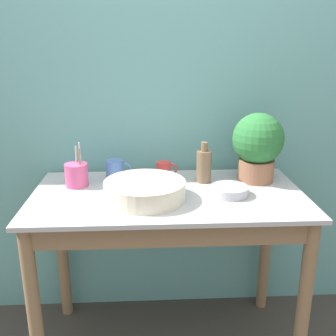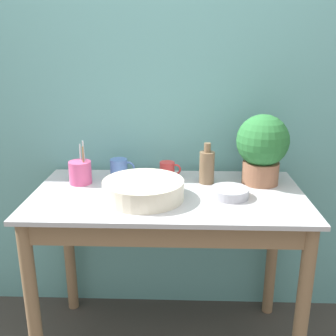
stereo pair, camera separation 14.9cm
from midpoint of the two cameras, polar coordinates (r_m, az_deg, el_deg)
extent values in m
cube|color=#609E9E|center=(2.10, -2.64, 9.30)|extent=(6.00, 0.05, 2.40)
cylinder|color=#846647|center=(1.86, -21.11, -19.51)|extent=(0.06, 0.06, 0.83)
cylinder|color=#846647|center=(1.87, 16.85, -18.80)|extent=(0.06, 0.06, 0.83)
cylinder|color=#846647|center=(2.32, -16.95, -11.24)|extent=(0.06, 0.06, 0.83)
cylinder|color=#846647|center=(2.33, 12.22, -10.73)|extent=(0.06, 0.06, 0.83)
cube|color=#846647|center=(1.58, -2.18, -9.72)|extent=(1.15, 0.02, 0.10)
cube|color=#B2B2B7|center=(1.82, -2.36, -3.95)|extent=(1.25, 0.66, 0.02)
cylinder|color=#8C5B42|center=(1.99, 10.55, -0.33)|extent=(0.18, 0.18, 0.11)
sphere|color=#286B33|center=(1.95, 10.81, 4.18)|extent=(0.25, 0.25, 0.25)
cylinder|color=beige|center=(1.73, -5.87, -3.27)|extent=(0.36, 0.36, 0.08)
cylinder|color=brown|center=(1.93, 3.04, 0.18)|extent=(0.07, 0.07, 0.16)
cylinder|color=brown|center=(1.90, 3.09, 3.08)|extent=(0.03, 0.03, 0.04)
cylinder|color=#C63838|center=(2.00, -2.80, -0.34)|extent=(0.08, 0.08, 0.08)
torus|color=#C63838|center=(1.99, -1.57, -0.20)|extent=(0.06, 0.01, 0.06)
cylinder|color=#4C70B7|center=(2.00, -9.84, -0.33)|extent=(0.09, 0.09, 0.10)
torus|color=#4C70B7|center=(1.99, -8.46, -0.17)|extent=(0.07, 0.01, 0.07)
cylinder|color=#A8A8B2|center=(1.79, 6.59, -3.32)|extent=(0.17, 0.17, 0.04)
cylinder|color=#CC4C7F|center=(1.95, -15.29, -1.01)|extent=(0.11, 0.11, 0.11)
cylinder|color=#B7B7BC|center=(1.93, -14.70, 0.56)|extent=(0.01, 0.04, 0.22)
cylinder|color=olive|center=(1.92, -14.83, -0.02)|extent=(0.01, 0.02, 0.19)
cylinder|color=#B7B7BC|center=(1.96, -15.25, 0.33)|extent=(0.01, 0.02, 0.19)
camera|label=1|loc=(0.07, -92.41, -0.76)|focal=42.00mm
camera|label=2|loc=(0.07, 87.59, 0.76)|focal=42.00mm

